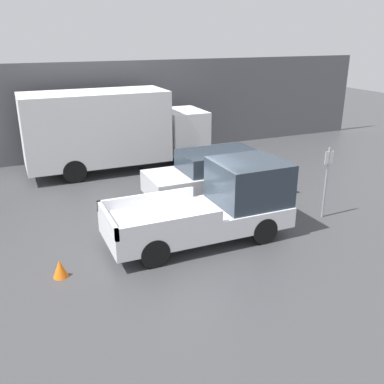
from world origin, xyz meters
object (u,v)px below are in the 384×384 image
Objects in this scene: pickup_truck at (217,204)px; traffic_cone at (60,268)px; parking_sign at (326,179)px; delivery_truck at (111,129)px; car at (215,174)px.

traffic_cone is at bearing -174.05° from pickup_truck.
pickup_truck reaches higher than traffic_cone.
parking_sign reaches higher than pickup_truck.
parking_sign is at bearing 2.39° from traffic_cone.
delivery_truck is 16.91× the size of traffic_cone.
parking_sign is (4.89, -7.68, -0.49)m from delivery_truck.
delivery_truck is at bearing 98.82° from pickup_truck.
delivery_truck is 8.81m from traffic_cone.
pickup_truck is 11.44× the size of traffic_cone.
traffic_cone is (-3.28, -8.02, -1.55)m from delivery_truck.
pickup_truck is 3.73m from parking_sign.
pickup_truck is at bearing 178.10° from parking_sign.
car is 3.84m from parking_sign.
car is 10.79× the size of traffic_cone.
car is (1.40, 2.90, -0.15)m from pickup_truck.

